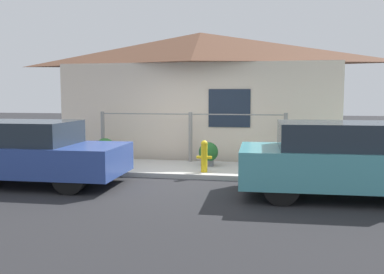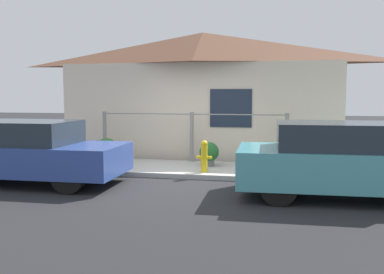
{
  "view_description": "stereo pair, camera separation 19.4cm",
  "coord_description": "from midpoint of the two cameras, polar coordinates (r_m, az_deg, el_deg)",
  "views": [
    {
      "loc": [
        2.06,
        -9.01,
        1.85
      ],
      "look_at": [
        0.32,
        0.3,
        0.9
      ],
      "focal_mm": 40.0,
      "sensor_mm": 36.0,
      "label": 1
    },
    {
      "loc": [
        2.25,
        -8.97,
        1.85
      ],
      "look_at": [
        0.32,
        0.3,
        0.9
      ],
      "focal_mm": 40.0,
      "sensor_mm": 36.0,
      "label": 2
    }
  ],
  "objects": [
    {
      "name": "potted_plant_near_hydrant",
      "position": [
        10.4,
        2.84,
        -2.13
      ],
      "size": [
        0.48,
        0.48,
        0.58
      ],
      "color": "slate",
      "rests_on": "sidewalk"
    },
    {
      "name": "potted_plant_by_fence",
      "position": [
        11.17,
        -10.83,
        -1.62
      ],
      "size": [
        0.53,
        0.53,
        0.62
      ],
      "color": "slate",
      "rests_on": "sidewalk"
    },
    {
      "name": "house",
      "position": [
        12.43,
        1.78,
        10.64
      ],
      "size": [
        8.05,
        2.23,
        3.62
      ],
      "color": "beige",
      "rests_on": "ground_plane"
    },
    {
      "name": "fire_hydrant",
      "position": [
        9.56,
        2.22,
        -2.49
      ],
      "size": [
        0.34,
        0.15,
        0.72
      ],
      "color": "yellow",
      "rests_on": "sidewalk"
    },
    {
      "name": "car_right",
      "position": [
        8.07,
        20.09,
        -2.93
      ],
      "size": [
        3.8,
        1.81,
        1.35
      ],
      "rotation": [
        0.0,
        0.0,
        0.03
      ],
      "color": "teal",
      "rests_on": "ground_plane"
    },
    {
      "name": "sidewalk",
      "position": [
        10.34,
        -0.44,
        -4.27
      ],
      "size": [
        24.0,
        1.94,
        0.11
      ],
      "color": "#B2AFA8",
      "rests_on": "ground_plane"
    },
    {
      "name": "potted_plant_corner",
      "position": [
        10.43,
        20.0,
        -2.14
      ],
      "size": [
        0.53,
        0.53,
        0.66
      ],
      "color": "slate",
      "rests_on": "sidewalk"
    },
    {
      "name": "fence",
      "position": [
        11.04,
        0.46,
        0.31
      ],
      "size": [
        4.9,
        0.1,
        1.28
      ],
      "color": "gray",
      "rests_on": "sidewalk"
    },
    {
      "name": "car_left",
      "position": [
        9.44,
        -20.58,
        -1.86
      ],
      "size": [
        3.98,
        1.73,
        1.3
      ],
      "rotation": [
        0.0,
        0.0,
        0.02
      ],
      "color": "#2D4793",
      "rests_on": "ground_plane"
    },
    {
      "name": "ground_plane",
      "position": [
        9.42,
        -1.69,
        -5.59
      ],
      "size": [
        60.0,
        60.0,
        0.0
      ],
      "primitive_type": "plane",
      "color": "#262628"
    }
  ]
}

